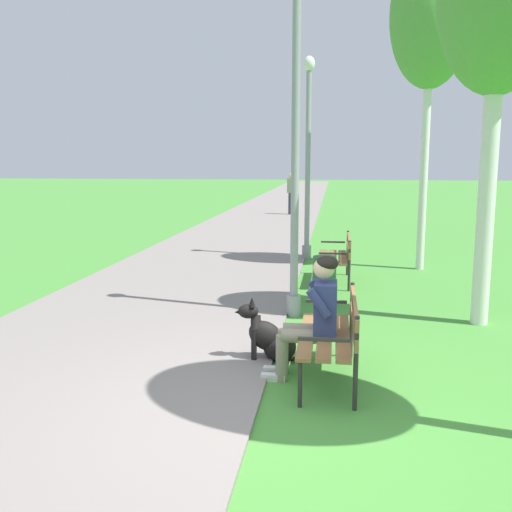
{
  "coord_description": "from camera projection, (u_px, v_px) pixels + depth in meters",
  "views": [
    {
      "loc": [
        0.46,
        -4.59,
        2.16
      ],
      "look_at": [
        -0.56,
        2.98,
        0.9
      ],
      "focal_mm": 40.87,
      "sensor_mm": 36.0,
      "label": 1
    }
  ],
  "objects": [
    {
      "name": "ground_plane",
      "position": [
        274.0,
        420.0,
        4.9
      ],
      "size": [
        120.0,
        120.0,
        0.0
      ],
      "primitive_type": "plane",
      "color": "#478E38"
    },
    {
      "name": "paved_path",
      "position": [
        282.0,
        204.0,
        28.64
      ],
      "size": [
        3.87,
        60.0,
        0.04
      ],
      "primitive_type": "cube",
      "color": "gray",
      "rests_on": "ground"
    },
    {
      "name": "park_bench_near",
      "position": [
        335.0,
        330.0,
        5.71
      ],
      "size": [
        0.55,
        1.5,
        0.85
      ],
      "color": "olive",
      "rests_on": "ground"
    },
    {
      "name": "park_bench_mid",
      "position": [
        338.0,
        254.0,
        10.33
      ],
      "size": [
        0.55,
        1.5,
        0.85
      ],
      "color": "olive",
      "rests_on": "ground"
    },
    {
      "name": "person_seated_on_near_bench",
      "position": [
        314.0,
        313.0,
        5.71
      ],
      "size": [
        0.74,
        0.49,
        1.25
      ],
      "color": "gray",
      "rests_on": "ground"
    },
    {
      "name": "dog_black",
      "position": [
        270.0,
        338.0,
        6.3
      ],
      "size": [
        0.83,
        0.33,
        0.71
      ],
      "color": "black",
      "rests_on": "ground"
    },
    {
      "name": "lamp_post_near",
      "position": [
        295.0,
        141.0,
        7.78
      ],
      "size": [
        0.24,
        0.24,
        4.68
      ],
      "color": "gray",
      "rests_on": "ground"
    },
    {
      "name": "lamp_post_mid",
      "position": [
        308.0,
        157.0,
        12.49
      ],
      "size": [
        0.24,
        0.24,
        4.31
      ],
      "color": "gray",
      "rests_on": "ground"
    },
    {
      "name": "birch_tree_second",
      "position": [
        499.0,
        1.0,
        7.12
      ],
      "size": [
        1.49,
        1.45,
        5.38
      ],
      "color": "silver",
      "rests_on": "ground"
    },
    {
      "name": "birch_tree_third",
      "position": [
        431.0,
        17.0,
        10.89
      ],
      "size": [
        1.53,
        1.34,
        6.21
      ],
      "color": "silver",
      "rests_on": "ground"
    },
    {
      "name": "litter_bin",
      "position": [
        324.0,
        279.0,
        8.98
      ],
      "size": [
        0.36,
        0.36,
        0.7
      ],
      "primitive_type": "cylinder",
      "color": "#2D6638",
      "rests_on": "ground"
    },
    {
      "name": "pedestrian_distant",
      "position": [
        291.0,
        194.0,
        22.85
      ],
      "size": [
        0.32,
        0.22,
        1.65
      ],
      "color": "#383842",
      "rests_on": "ground"
    }
  ]
}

